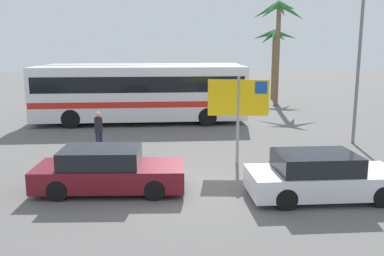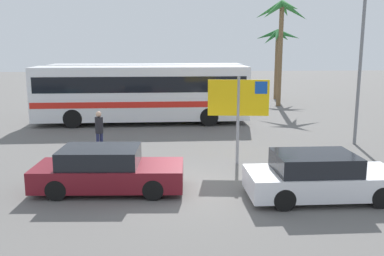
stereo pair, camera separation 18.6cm
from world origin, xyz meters
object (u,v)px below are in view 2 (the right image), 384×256
Objects in this scene: bus_front_coach at (142,92)px; car_maroon at (107,170)px; bus_rear_coach at (147,86)px; pedestrian_by_bus at (99,129)px; car_white at (320,177)px; ferry_sign at (240,101)px.

bus_front_coach is 11.31m from car_maroon.
bus_rear_coach is 6.81× the size of pedestrian_by_bus.
pedestrian_by_bus is at bearing 141.05° from car_white.
car_white and car_maroon have the same top height.
car_maroon is at bearing 170.04° from car_white.
car_white is (5.52, -12.35, -1.15)m from bus_front_coach.
ferry_sign is at bearing -154.50° from pedestrian_by_bus.
ferry_sign is 0.71× the size of car_maroon.
car_maroon is at bearing -142.79° from ferry_sign.
bus_front_coach is at bearing -93.65° from bus_rear_coach.
bus_front_coach and bus_rear_coach have the same top height.
bus_rear_coach is at bearing 109.47° from car_white.
ferry_sign is at bearing 113.99° from car_white.
bus_rear_coach is 2.73× the size of car_white.
bus_front_coach is 6.81× the size of pedestrian_by_bus.
ferry_sign is (3.87, -8.58, 0.54)m from bus_front_coach.
ferry_sign reaches higher than pedestrian_by_bus.
pedestrian_by_bus is (-6.97, 5.72, 0.38)m from car_white.
bus_front_coach is at bearing 90.61° from car_maroon.
bus_rear_coach is 12.23m from ferry_sign.
bus_front_coach is at bearing 120.82° from ferry_sign.
bus_rear_coach is at bearing 90.48° from car_maroon.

